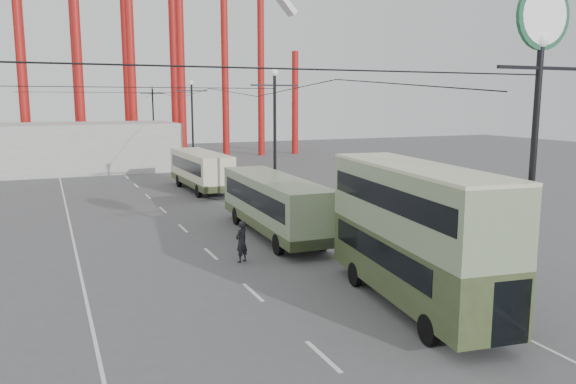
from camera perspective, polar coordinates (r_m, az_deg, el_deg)
name	(u,v)px	position (r m, az deg, el deg)	size (l,w,h in m)	color
ground	(323,326)	(19.05, 3.53, -13.42)	(160.00, 160.00, 0.00)	#505053
road_markings	(172,216)	(36.81, -11.70, -2.42)	(12.52, 120.00, 0.01)	silver
lamp_post_near	(539,83)	(18.59, 24.10, 10.07)	(3.20, 0.44, 10.80)	black
lamp_post_mid	(275,142)	(36.40, -1.35, 5.07)	(3.20, 0.44, 9.32)	black
lamp_post_far	(193,127)	(57.35, -9.67, 6.48)	(3.20, 0.44, 9.32)	black
lamp_post_distant	(153,120)	(78.88, -13.51, 7.09)	(3.20, 0.44, 9.32)	black
fairground_shed	(67,148)	(62.87, -21.52, 4.21)	(22.00, 10.00, 5.00)	#A4A49F
double_decker_bus	(414,229)	(20.36, 12.72, -3.65)	(3.62, 9.78, 5.13)	#354022
single_decker_green	(274,203)	(30.67, -1.41, -1.12)	(3.04, 11.44, 3.21)	gray
single_decker_cream	(201,169)	(46.59, -8.85, 2.32)	(2.84, 10.27, 3.17)	beige
pedestrian	(242,242)	(25.85, -4.74, -5.04)	(0.70, 0.46, 1.93)	black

